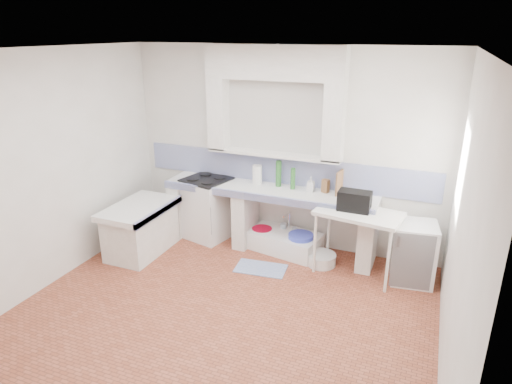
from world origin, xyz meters
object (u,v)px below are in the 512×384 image
at_px(stove, 208,209).
at_px(fridge, 414,253).
at_px(side_table, 356,243).
at_px(sink, 284,242).

xyz_separation_m(stove, fridge, (2.96, -0.18, -0.06)).
relative_size(stove, side_table, 0.86).
relative_size(sink, fridge, 1.31).
bearing_deg(fridge, sink, 166.75).
relative_size(stove, fridge, 1.16).
bearing_deg(sink, stove, -170.06).
distance_m(stove, side_table, 2.29).
xyz_separation_m(stove, sink, (1.22, -0.01, -0.32)).
height_order(sink, side_table, side_table).
bearing_deg(sink, side_table, -4.27).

